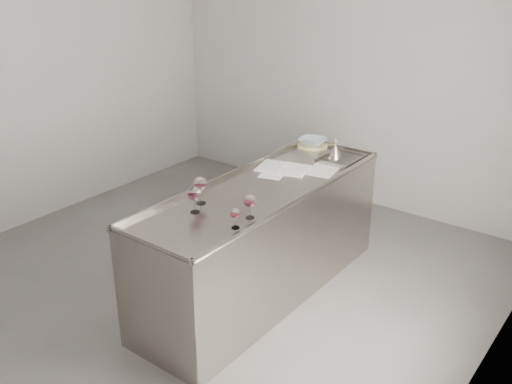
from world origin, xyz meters
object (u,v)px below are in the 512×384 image
Objects in this scene: wine_glass_middle at (194,194)px; wine_glass_small at (235,214)px; wine_glass_left at (200,185)px; wine_glass_right at (250,201)px; wine_funnel at (335,152)px; ceramic_bowl at (313,141)px; counter at (263,241)px; notebook at (283,168)px.

wine_glass_middle is 1.37× the size of wine_glass_small.
wine_glass_left is at bearing 160.89° from wine_glass_small.
wine_funnel reaches higher than wine_glass_right.
ceramic_bowl is (-0.12, 1.73, -0.09)m from wine_glass_middle.
wine_glass_left is 0.48m from wine_glass_small.
counter is at bearing 112.19° from wine_glass_small.
wine_glass_small reaches higher than notebook.
wine_glass_small is at bearing -2.68° from wine_glass_middle.
wine_glass_left reaches higher than wine_glass_small.
wine_glass_right is 0.93× the size of wine_funnel.
wine_glass_middle reaches higher than counter.
wine_glass_right is at bearing -62.61° from counter.
wine_glass_left is 0.16m from wine_glass_middle.
wine_glass_left is at bearing -108.90° from counter.
counter is 12.51× the size of wine_glass_middle.
wine_glass_small is 1.61m from wine_funnel.
counter is 1.22m from ceramic_bowl.
wine_glass_middle is at bearing -97.52° from wine_funnel.
wine_glass_right is at bearing -73.10° from ceramic_bowl.
ceramic_bowl is at bearing 85.61° from notebook.
wine_glass_left reaches higher than wine_glass_right.
ceramic_bowl reaches higher than notebook.
ceramic_bowl is at bearing 93.83° from wine_glass_middle.
wine_glass_right is 0.37× the size of notebook.
notebook is at bearing 111.48° from wine_glass_right.
notebook is (-0.00, 1.08, -0.13)m from wine_glass_middle.
ceramic_bowl is (-0.48, 1.57, -0.07)m from wine_glass_right.
wine_glass_left is 1.09× the size of wine_funnel.
notebook is (-0.11, 0.43, 0.47)m from counter.
wine_glass_middle is 1.74m from ceramic_bowl.
counter is 17.16× the size of wine_glass_small.
wine_glass_left is at bearing -88.39° from ceramic_bowl.
counter is 13.95× the size of wine_glass_right.
wine_glass_middle is 1.04× the size of wine_funnel.
wine_glass_small is (0.02, -0.18, -0.02)m from wine_glass_right.
wine_funnel is (0.10, 0.93, 0.52)m from counter.
wine_funnel is at bearing 96.09° from wine_glass_small.
wine_glass_left is at bearing -100.97° from wine_funnel.
wine_glass_small is 1.17m from notebook.
ceramic_bowl is (-0.22, 1.08, 0.52)m from counter.
wine_glass_small is 0.76× the size of wine_funnel.
wine_glass_middle reaches higher than wine_glass_small.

